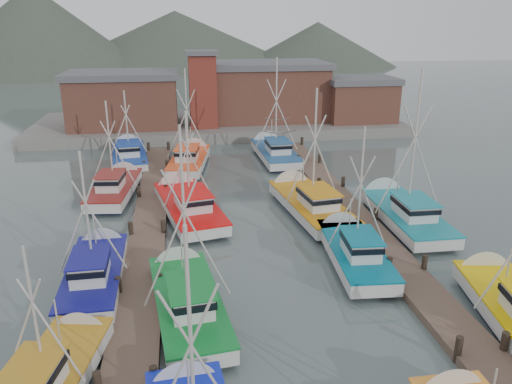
{
  "coord_description": "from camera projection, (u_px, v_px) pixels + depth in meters",
  "views": [
    {
      "loc": [
        -4.53,
        -24.37,
        13.2
      ],
      "look_at": [
        -0.03,
        5.49,
        2.6
      ],
      "focal_mm": 35.0,
      "sensor_mm": 36.0,
      "label": 1
    }
  ],
  "objects": [
    {
      "name": "shed_right",
      "position": [
        359.0,
        99.0,
        60.59
      ],
      "size": [
        8.48,
        6.36,
        5.2
      ],
      "color": "brown",
      "rests_on": "quay"
    },
    {
      "name": "boat_11",
      "position": [
        402.0,
        212.0,
        33.88
      ],
      "size": [
        4.53,
        10.05,
        11.2
      ],
      "rotation": [
        0.0,
        0.0,
        -0.01
      ],
      "color": "#0F1633",
      "rests_on": "ground"
    },
    {
      "name": "gull_far",
      "position": [
        277.0,
        120.0,
        29.22
      ],
      "size": [
        1.55,
        0.63,
        0.24
      ],
      "rotation": [
        0.0,
        0.0,
        -0.11
      ],
      "color": "gray",
      "rests_on": "ground"
    },
    {
      "name": "dock_left",
      "position": [
        147.0,
        242.0,
        30.47
      ],
      "size": [
        2.3,
        46.0,
        1.5
      ],
      "color": "#4E3B30",
      "rests_on": "ground"
    },
    {
      "name": "boat_14",
      "position": [
        129.0,
        155.0,
        48.1
      ],
      "size": [
        4.09,
        9.93,
        7.77
      ],
      "rotation": [
        0.0,
        0.0,
        0.12
      ],
      "color": "#0F1633",
      "rests_on": "ground"
    },
    {
      "name": "shed_left",
      "position": [
        124.0,
        99.0,
        57.42
      ],
      "size": [
        12.72,
        8.48,
        6.2
      ],
      "color": "brown",
      "rests_on": "quay"
    },
    {
      "name": "boat_13",
      "position": [
        274.0,
        152.0,
        49.1
      ],
      "size": [
        4.3,
        10.14,
        10.7
      ],
      "rotation": [
        0.0,
        0.0,
        0.04
      ],
      "color": "#0F1633",
      "rests_on": "ground"
    },
    {
      "name": "quay",
      "position": [
        219.0,
        124.0,
        62.07
      ],
      "size": [
        44.0,
        16.0,
        1.2
      ],
      "primitive_type": "cube",
      "color": "gray",
      "rests_on": "ground"
    },
    {
      "name": "shed_center",
      "position": [
        266.0,
        90.0,
        61.56
      ],
      "size": [
        14.84,
        9.54,
        6.9
      ],
      "color": "brown",
      "rests_on": "quay"
    },
    {
      "name": "boat_12",
      "position": [
        190.0,
        159.0,
        46.57
      ],
      "size": [
        4.36,
        9.81,
        9.87
      ],
      "rotation": [
        0.0,
        0.0,
        -0.16
      ],
      "color": "#0F1633",
      "rests_on": "ground"
    },
    {
      "name": "boat_6",
      "position": [
        96.0,
        271.0,
        26.06
      ],
      "size": [
        3.35,
        8.8,
        8.02
      ],
      "rotation": [
        0.0,
        0.0,
        0.02
      ],
      "color": "#0F1633",
      "rests_on": "ground"
    },
    {
      "name": "lookout_tower",
      "position": [
        203.0,
        89.0,
        56.41
      ],
      "size": [
        3.6,
        3.6,
        8.5
      ],
      "color": "maroon",
      "rests_on": "quay"
    },
    {
      "name": "boat_10",
      "position": [
        116.0,
        187.0,
        38.91
      ],
      "size": [
        3.7,
        9.19,
        8.25
      ],
      "rotation": [
        0.0,
        0.0,
        -0.11
      ],
      "color": "#0F1633",
      "rests_on": "ground"
    },
    {
      "name": "ground",
      "position": [
        271.0,
        268.0,
        27.75
      ],
      "size": [
        260.0,
        260.0,
        0.0
      ],
      "primitive_type": "plane",
      "color": "#495856",
      "rests_on": "ground"
    },
    {
      "name": "boat_8",
      "position": [
        187.0,
        205.0,
        35.27
      ],
      "size": [
        5.19,
        10.73,
        8.42
      ],
      "rotation": [
        0.0,
        0.0,
        0.21
      ],
      "color": "#0F1633",
      "rests_on": "ground"
    },
    {
      "name": "boat_5",
      "position": [
        352.0,
        250.0,
        28.4
      ],
      "size": [
        3.48,
        8.84,
        8.66
      ],
      "rotation": [
        0.0,
        0.0,
        -0.07
      ],
      "color": "#0F1633",
      "rests_on": "ground"
    },
    {
      "name": "boat_2",
      "position": [
        54.0,
        377.0,
        18.38
      ],
      "size": [
        3.84,
        8.26,
        6.88
      ],
      "rotation": [
        0.0,
        0.0,
        -0.19
      ],
      "color": "#0F1633",
      "rests_on": "ground"
    },
    {
      "name": "distant_hills",
      "position": [
        149.0,
        67.0,
        140.33
      ],
      "size": [
        175.0,
        140.0,
        42.0
      ],
      "color": "#465042",
      "rests_on": "ground"
    },
    {
      "name": "dock_right",
      "position": [
        366.0,
        229.0,
        32.43
      ],
      "size": [
        2.3,
        46.0,
        1.5
      ],
      "color": "#4E3B30",
      "rests_on": "ground"
    },
    {
      "name": "boat_4",
      "position": [
        186.0,
        298.0,
        23.49
      ],
      "size": [
        3.94,
        9.46,
        9.91
      ],
      "rotation": [
        0.0,
        0.0,
        0.12
      ],
      "color": "#0F1633",
      "rests_on": "ground"
    },
    {
      "name": "boat_9",
      "position": [
        308.0,
        203.0,
        35.61
      ],
      "size": [
        4.48,
        10.58,
        9.85
      ],
      "rotation": [
        0.0,
        0.0,
        0.13
      ],
      "color": "#0F1633",
      "rests_on": "ground"
    },
    {
      "name": "gull_near",
      "position": [
        280.0,
        133.0,
        23.28
      ],
      "size": [
        1.54,
        0.61,
        0.24
      ],
      "rotation": [
        0.0,
        0.0,
        0.02
      ],
      "color": "gray",
      "rests_on": "ground"
    }
  ]
}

